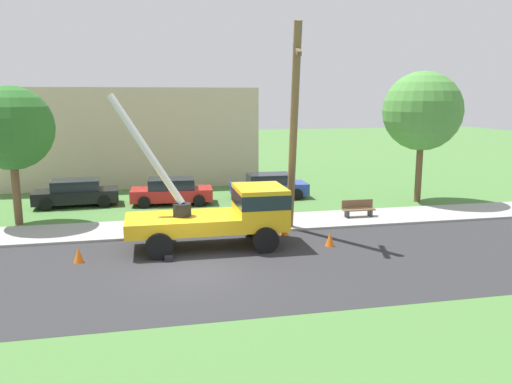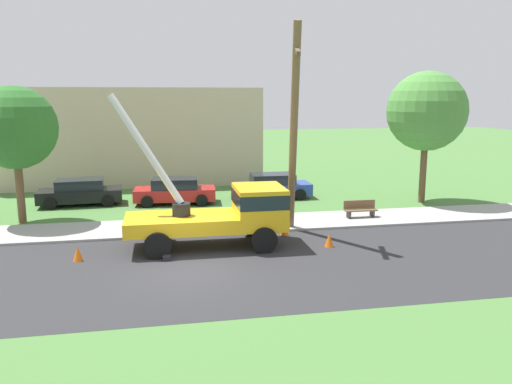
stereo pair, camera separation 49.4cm
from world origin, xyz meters
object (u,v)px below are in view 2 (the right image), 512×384
at_px(utility_truck, 227,211).
at_px(parked_sedan_blue, 272,186).
at_px(traffic_cone_ahead, 329,240).
at_px(traffic_cone_curbside, 284,229).
at_px(roadside_tree_near, 427,112).
at_px(traffic_cone_behind, 78,253).
at_px(roadside_tree_far, 15,128).
at_px(parked_sedan_red, 175,191).
at_px(leaning_utility_pole, 294,130).
at_px(parked_sedan_black, 80,192).
at_px(park_bench, 360,210).

bearing_deg(utility_truck, parked_sedan_blue, 66.81).
bearing_deg(traffic_cone_ahead, parked_sedan_blue, 90.31).
relative_size(traffic_cone_curbside, roadside_tree_near, 0.08).
relative_size(traffic_cone_behind, roadside_tree_far, 0.09).
relative_size(parked_sedan_red, parked_sedan_blue, 1.02).
xyz_separation_m(traffic_cone_ahead, traffic_cone_curbside, (-1.33, 1.97, 0.00)).
height_order(utility_truck, leaning_utility_pole, leaning_utility_pole).
bearing_deg(traffic_cone_behind, parked_sedan_blue, 46.57).
xyz_separation_m(traffic_cone_ahead, parked_sedan_blue, (-0.05, 9.99, 0.43)).
relative_size(parked_sedan_black, park_bench, 2.82).
relative_size(park_bench, roadside_tree_far, 0.25).
height_order(traffic_cone_ahead, roadside_tree_near, roadside_tree_near).
bearing_deg(traffic_cone_ahead, leaning_utility_pole, 118.21).
distance_m(traffic_cone_ahead, parked_sedan_blue, 10.00).
distance_m(parked_sedan_black, park_bench, 15.01).
bearing_deg(leaning_utility_pole, roadside_tree_far, 159.08).
bearing_deg(park_bench, parked_sedan_black, 156.61).
bearing_deg(parked_sedan_red, roadside_tree_near, -9.43).
height_order(parked_sedan_black, park_bench, parked_sedan_black).
xyz_separation_m(traffic_cone_behind, parked_sedan_black, (-1.29, 10.08, 0.43)).
bearing_deg(traffic_cone_curbside, roadside_tree_near, 29.62).
bearing_deg(roadside_tree_near, park_bench, -147.89).
distance_m(traffic_cone_behind, parked_sedan_blue, 13.76).
bearing_deg(parked_sedan_black, utility_truck, -53.22).
height_order(traffic_cone_ahead, roadside_tree_far, roadside_tree_far).
bearing_deg(roadside_tree_far, parked_sedan_black, 59.95).
bearing_deg(parked_sedan_blue, park_bench, -62.64).
bearing_deg(leaning_utility_pole, traffic_cone_curbside, 164.07).
xyz_separation_m(leaning_utility_pole, traffic_cone_curbside, (-0.32, 0.09, -4.22)).
height_order(parked_sedan_black, parked_sedan_blue, same).
bearing_deg(leaning_utility_pole, parked_sedan_red, 121.70).
xyz_separation_m(traffic_cone_ahead, roadside_tree_far, (-12.91, 6.43, 4.16)).
xyz_separation_m(parked_sedan_red, park_bench, (8.68, -5.34, -0.25)).
height_order(parked_sedan_blue, park_bench, parked_sedan_blue).
height_order(traffic_cone_curbside, parked_sedan_blue, parked_sedan_blue).
xyz_separation_m(leaning_utility_pole, roadside_tree_far, (-11.90, 4.55, -0.06)).
height_order(parked_sedan_black, roadside_tree_far, roadside_tree_far).
bearing_deg(traffic_cone_behind, parked_sedan_red, 68.08).
bearing_deg(park_bench, roadside_tree_far, 171.77).
bearing_deg(parked_sedan_blue, traffic_cone_ahead, -89.69).
height_order(traffic_cone_curbside, parked_sedan_red, parked_sedan_red).
bearing_deg(leaning_utility_pole, traffic_cone_ahead, -61.79).
xyz_separation_m(roadside_tree_near, roadside_tree_far, (-20.81, -0.79, -0.60)).
bearing_deg(traffic_cone_ahead, utility_truck, 166.83).
height_order(traffic_cone_ahead, parked_sedan_red, parked_sedan_red).
height_order(park_bench, roadside_tree_near, roadside_tree_near).
relative_size(traffic_cone_ahead, parked_sedan_red, 0.12).
bearing_deg(traffic_cone_behind, leaning_utility_pole, 12.41).
bearing_deg(traffic_cone_ahead, parked_sedan_red, 121.03).
height_order(parked_sedan_red, park_bench, parked_sedan_red).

